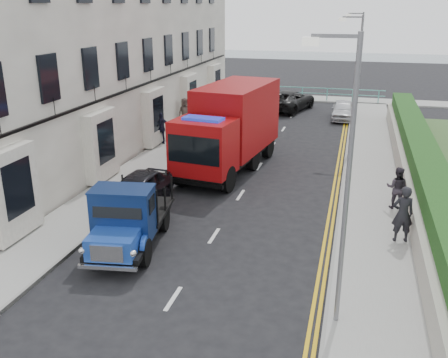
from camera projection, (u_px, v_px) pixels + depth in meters
ground at (196, 263)px, 15.29m from camera, size 120.00×120.00×0.00m
pavement_west at (152, 163)px, 24.73m from camera, size 2.40×38.00×0.12m
pavement_east at (372, 181)px, 22.18m from camera, size 2.60×38.00×0.12m
promenade at (303, 98)px, 41.70m from camera, size 30.00×2.50×0.12m
sea_plane at (328, 60)px, 69.97m from camera, size 120.00×120.00×0.00m
terrace_west at (102, 11)px, 27.06m from camera, size 6.31×30.20×14.25m
garden_east at (420, 167)px, 21.44m from camera, size 1.45×28.00×1.75m
seafront_railing at (302, 94)px, 40.80m from camera, size 13.00×0.08×1.11m
lamp_near at (343, 171)px, 11.12m from camera, size 1.23×0.18×7.00m
lamp_mid at (355, 76)px, 25.70m from camera, size 1.23×0.18×7.00m
lamp_far at (358, 57)px, 34.82m from camera, size 1.23×0.18×7.00m
bedford_lorry at (126, 223)px, 15.65m from camera, size 2.47×4.85×2.20m
red_lorry at (230, 126)px, 23.43m from camera, size 3.53×7.79×3.94m
parked_car_front at (138, 190)px, 19.38m from camera, size 1.87×4.08×1.35m
parked_car_mid at (198, 151)px, 24.69m from camera, size 1.79×3.91×1.24m
parked_car_rear at (202, 136)px, 26.96m from camera, size 2.62×5.35×1.50m
seafront_car_left at (289, 100)px, 37.07m from camera, size 3.82×5.82×1.49m
seafront_car_right at (343, 110)px, 34.21m from camera, size 1.61×3.82×1.29m
pedestrian_east_near at (403, 214)px, 16.18m from camera, size 0.78×0.60×1.92m
pedestrian_east_far at (397, 188)px, 18.89m from camera, size 0.89×0.74×1.64m
pedestrian_west_near at (161, 128)px, 27.61m from camera, size 1.08×1.00×1.78m
pedestrian_west_far at (185, 113)px, 31.29m from camera, size 1.07×1.05×1.86m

